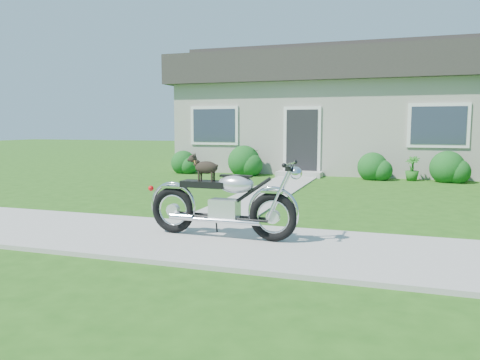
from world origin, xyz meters
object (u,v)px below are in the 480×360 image
motorcycle_with_dog (224,201)px  potted_plant_left (247,162)px  potted_plant_right (412,169)px  house (358,110)px

motorcycle_with_dog → potted_plant_left: bearing=107.1°
potted_plant_right → motorcycle_with_dog: 8.82m
potted_plant_left → potted_plant_right: (5.03, 0.00, -0.06)m
potted_plant_left → motorcycle_with_dog: 8.70m
potted_plant_right → house: bearing=117.9°
house → motorcycle_with_dog: (-0.89, -11.83, -1.61)m
potted_plant_left → potted_plant_right: potted_plant_left is taller
house → potted_plant_right: (1.83, -3.44, -1.80)m
house → motorcycle_with_dog: 11.97m
house → potted_plant_left: house is taller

